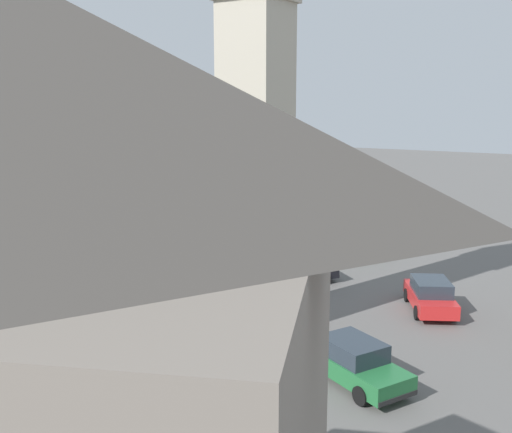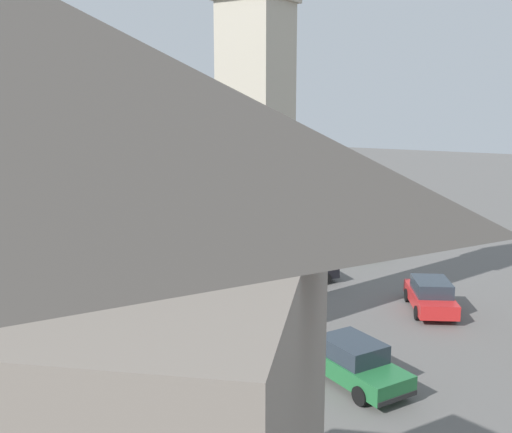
{
  "view_description": "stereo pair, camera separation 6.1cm",
  "coord_description": "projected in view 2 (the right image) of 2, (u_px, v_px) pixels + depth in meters",
  "views": [
    {
      "loc": [
        -20.34,
        -12.79,
        9.49
      ],
      "look_at": [
        0.0,
        0.0,
        4.85
      ],
      "focal_mm": 41.27,
      "sensor_mm": 36.0,
      "label": 1
    },
    {
      "loc": [
        -20.31,
        -12.84,
        9.49
      ],
      "look_at": [
        0.0,
        0.0,
        4.85
      ],
      "focal_mm": 41.27,
      "sensor_mm": 36.0,
      "label": 2
    }
  ],
  "objects": [
    {
      "name": "ground_plane",
      "position": [
        256.0,
        327.0,
        25.39
      ],
      "size": [
        200.0,
        200.0,
        0.0
      ],
      "primitive_type": "plane",
      "color": "#605E5B"
    },
    {
      "name": "car_blue_kerb",
      "position": [
        44.0,
        401.0,
        17.55
      ],
      "size": [
        2.86,
        4.45,
        1.53
      ],
      "color": "black",
      "rests_on": "ground"
    },
    {
      "name": "car_silver_kerb",
      "position": [
        430.0,
        295.0,
        27.18
      ],
      "size": [
        4.43,
        3.44,
        1.53
      ],
      "color": "red",
      "rests_on": "ground"
    },
    {
      "name": "car_red_corner",
      "position": [
        345.0,
        244.0,
        36.98
      ],
      "size": [
        2.79,
        4.44,
        1.53
      ],
      "color": "#236B38",
      "rests_on": "ground"
    },
    {
      "name": "car_white_side",
      "position": [
        235.0,
        238.0,
        38.63
      ],
      "size": [
        4.22,
        1.99,
        1.53
      ],
      "color": "black",
      "rests_on": "ground"
    },
    {
      "name": "car_black_far",
      "position": [
        354.0,
        362.0,
        20.13
      ],
      "size": [
        3.35,
        4.45,
        1.53
      ],
      "color": "#236B38",
      "rests_on": "ground"
    },
    {
      "name": "car_green_alley",
      "position": [
        298.0,
        269.0,
        31.49
      ],
      "size": [
        4.29,
        3.87,
        1.53
      ],
      "color": "black",
      "rests_on": "ground"
    },
    {
      "name": "pedestrian",
      "position": [
        205.0,
        420.0,
        16.01
      ],
      "size": [
        0.39,
        0.47,
        1.69
      ],
      "color": "black",
      "rests_on": "ground"
    },
    {
      "name": "building_corner_back",
      "position": [
        25.0,
        176.0,
        34.03
      ],
      "size": [
        7.7,
        7.48,
        10.52
      ],
      "color": "slate",
      "rests_on": "ground"
    },
    {
      "name": "road_sign",
      "position": [
        151.0,
        248.0,
        31.42
      ],
      "size": [
        0.6,
        0.07,
        2.8
      ],
      "color": "gray",
      "rests_on": "ground"
    }
  ]
}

